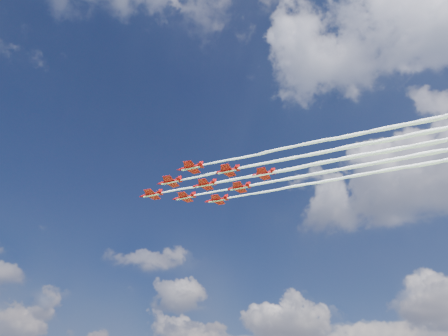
# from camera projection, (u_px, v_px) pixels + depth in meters

# --- Properties ---
(jet_lead) EXTENTS (101.41, 36.48, 2.44)m
(jet_lead) POSITION_uv_depth(u_px,v_px,m) (280.00, 171.00, 150.78)
(jet_lead) COLOR #B90A0C
(jet_row2_port) EXTENTS (101.41, 36.48, 2.44)m
(jet_row2_port) POSITION_uv_depth(u_px,v_px,m) (308.00, 155.00, 142.56)
(jet_row2_port) COLOR #B90A0C
(jet_row2_starb) EXTENTS (101.41, 36.48, 2.44)m
(jet_row2_starb) POSITION_uv_depth(u_px,v_px,m) (314.00, 174.00, 152.58)
(jet_row2_starb) COLOR #B90A0C
(jet_row3_port) EXTENTS (101.41, 36.48, 2.44)m
(jet_row3_port) POSITION_uv_depth(u_px,v_px,m) (339.00, 138.00, 134.34)
(jet_row3_port) COLOR #B90A0C
(jet_row3_centre) EXTENTS (101.41, 36.48, 2.44)m
(jet_row3_centre) POSITION_uv_depth(u_px,v_px,m) (344.00, 159.00, 144.36)
(jet_row3_centre) COLOR #B90A0C
(jet_row3_starb) EXTENTS (101.41, 36.48, 2.44)m
(jet_row3_starb) POSITION_uv_depth(u_px,v_px,m) (349.00, 177.00, 154.38)
(jet_row3_starb) COLOR #B90A0C
(jet_row4_port) EXTENTS (101.41, 36.48, 2.44)m
(jet_row4_port) POSITION_uv_depth(u_px,v_px,m) (377.00, 142.00, 136.14)
(jet_row4_port) COLOR #B90A0C
(jet_row4_starb) EXTENTS (101.41, 36.48, 2.44)m
(jet_row4_starb) POSITION_uv_depth(u_px,v_px,m) (380.00, 162.00, 146.17)
(jet_row4_starb) COLOR #B90A0C
(jet_tail) EXTENTS (101.41, 36.48, 2.44)m
(jet_tail) POSITION_uv_depth(u_px,v_px,m) (415.00, 146.00, 137.95)
(jet_tail) COLOR #B90A0C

